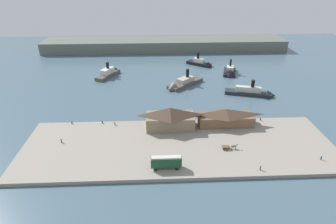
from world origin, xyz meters
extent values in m
plane|color=#476070|center=(0.00, 0.00, 0.00)|extent=(320.00, 320.00, 0.00)
cube|color=gray|center=(0.00, -22.00, 0.60)|extent=(110.00, 36.00, 1.20)
cube|color=slate|center=(0.00, -3.60, 0.50)|extent=(110.00, 0.80, 1.00)
cube|color=#847056|center=(-2.39, -9.65, 3.91)|extent=(18.43, 8.71, 5.41)
pyramid|color=#473328|center=(-2.39, -9.65, 8.20)|extent=(18.80, 9.14, 3.17)
cube|color=brown|center=(19.69, -8.34, 3.34)|extent=(21.55, 7.37, 4.28)
pyramid|color=brown|center=(19.69, -8.34, 6.77)|extent=(21.98, 7.74, 2.58)
cube|color=#1E4C2D|center=(-4.96, -34.90, 3.58)|extent=(9.55, 2.39, 2.96)
cube|color=beige|center=(-4.96, -34.90, 5.31)|extent=(9.17, 1.68, 0.50)
cylinder|color=black|center=(-1.62, -33.70, 1.65)|extent=(0.90, 0.18, 0.90)
cylinder|color=black|center=(-1.62, -36.09, 1.65)|extent=(0.90, 0.18, 0.90)
cylinder|color=black|center=(-8.30, -33.70, 1.65)|extent=(0.90, 0.18, 0.90)
cylinder|color=black|center=(-8.30, -36.09, 1.65)|extent=(0.90, 0.18, 0.90)
cube|color=brown|center=(16.17, -25.34, 2.05)|extent=(2.57, 1.46, 0.50)
cylinder|color=#4C3828|center=(15.40, -24.61, 1.80)|extent=(1.20, 0.10, 1.20)
cylinder|color=#4C3828|center=(15.40, -26.07, 1.80)|extent=(1.20, 0.10, 1.20)
ellipsoid|color=#7A6651|center=(18.86, -25.34, 2.30)|extent=(2.00, 0.70, 0.90)
ellipsoid|color=#7A6651|center=(19.96, -25.34, 2.85)|extent=(0.70, 0.32, 0.44)
cylinder|color=#7A6651|center=(19.46, -25.14, 1.70)|extent=(0.16, 0.16, 1.00)
cylinder|color=#7A6651|center=(19.46, -25.54, 1.70)|extent=(0.16, 0.16, 1.00)
cylinder|color=#7A6651|center=(18.26, -25.14, 1.70)|extent=(0.16, 0.16, 1.00)
cylinder|color=#7A6651|center=(18.26, -25.54, 1.70)|extent=(0.16, 0.16, 1.00)
cylinder|color=#3D4C42|center=(-24.25, -6.80, 1.85)|extent=(0.38, 0.38, 1.29)
sphere|color=#CCA889|center=(-24.25, -6.80, 2.61)|extent=(0.24, 0.24, 0.24)
cylinder|color=#6B5B4C|center=(24.21, -37.13, 1.94)|extent=(0.44, 0.44, 1.49)
sphere|color=#CCA889|center=(24.21, -37.13, 2.82)|extent=(0.27, 0.27, 0.27)
cylinder|color=#33384C|center=(45.92, -32.83, 1.86)|extent=(0.39, 0.39, 1.32)
sphere|color=#CCA889|center=(45.92, -32.83, 2.64)|extent=(0.24, 0.24, 0.24)
cylinder|color=#4C3D33|center=(-41.93, -18.62, 1.91)|extent=(0.41, 0.41, 1.41)
sphere|color=#CCA889|center=(-41.93, -18.62, 2.74)|extent=(0.26, 0.26, 0.26)
cylinder|color=black|center=(-41.66, -4.85, 1.65)|extent=(0.44, 0.44, 0.90)
cylinder|color=black|center=(34.93, -5.58, 1.65)|extent=(0.44, 0.44, 0.90)
cylinder|color=black|center=(-29.54, -4.94, 1.65)|extent=(0.44, 0.44, 0.90)
cube|color=#23282D|center=(38.27, 22.97, 0.82)|extent=(23.03, 10.91, 1.65)
cone|color=#23282D|center=(49.11, 19.92, 0.82)|extent=(5.12, 5.42, 4.48)
cube|color=beige|center=(38.27, 22.97, 2.96)|extent=(12.61, 6.00, 2.62)
cylinder|color=black|center=(40.03, 22.48, 6.08)|extent=(1.74, 1.74, 3.63)
cube|color=#514C47|center=(-35.33, 52.47, 0.98)|extent=(12.89, 18.60, 1.96)
cone|color=#514C47|center=(-31.27, 60.58, 0.98)|extent=(5.76, 5.07, 4.80)
cube|color=silver|center=(-35.33, 52.47, 3.43)|extent=(7.54, 9.60, 2.95)
cylinder|color=black|center=(-35.05, 53.03, 6.60)|extent=(1.67, 1.67, 3.39)
cube|color=#514C47|center=(8.33, 37.44, 0.96)|extent=(20.82, 20.07, 1.92)
cone|color=#514C47|center=(0.19, 29.84, 0.96)|extent=(7.02, 7.11, 5.99)
cube|color=#B2A893|center=(8.33, 37.44, 3.05)|extent=(10.06, 9.83, 2.27)
cylinder|color=black|center=(9.51, 38.55, 6.36)|extent=(1.70, 1.70, 4.34)
cube|color=black|center=(36.71, 54.47, 0.73)|extent=(10.49, 15.79, 1.47)
cone|color=black|center=(34.78, 47.49, 0.73)|extent=(6.67, 4.16, 6.20)
cube|color=silver|center=(36.71, 54.47, 2.89)|extent=(5.16, 6.10, 2.84)
cylinder|color=black|center=(36.92, 55.25, 6.40)|extent=(1.08, 1.08, 4.18)
cylinder|color=brown|center=(37.86, 58.66, 4.15)|extent=(0.24, 0.24, 5.37)
cube|color=black|center=(20.52, 71.37, 0.90)|extent=(15.86, 13.68, 1.80)
cone|color=black|center=(26.97, 66.49, 0.90)|extent=(4.99, 5.29, 4.43)
cube|color=silver|center=(20.52, 71.37, 3.06)|extent=(7.40, 6.64, 2.51)
cylinder|color=black|center=(19.87, 71.87, 6.22)|extent=(1.57, 1.57, 3.82)
cube|color=#60665B|center=(0.00, 110.00, 4.00)|extent=(180.00, 24.00, 8.00)
camera|label=1|loc=(-7.78, -106.98, 58.30)|focal=30.73mm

